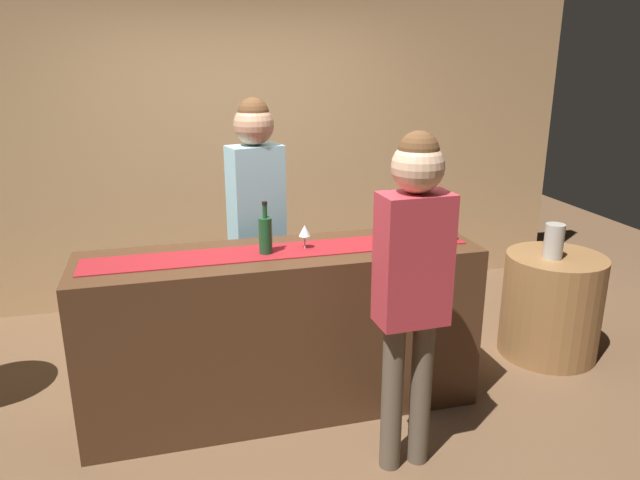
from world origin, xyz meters
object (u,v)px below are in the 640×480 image
at_px(customer_sipping, 413,270).
at_px(wine_bottle_green, 265,235).
at_px(bartender, 256,204).
at_px(round_side_table, 551,305).
at_px(wine_bottle_amber, 389,221).
at_px(wine_glass_mid_counter, 305,231).
at_px(vase_on_side_table, 554,241).
at_px(wine_glass_near_customer, 452,224).

bearing_deg(customer_sipping, wine_bottle_green, 129.43).
xyz_separation_m(bartender, round_side_table, (2.02, -0.41, -0.77)).
xyz_separation_m(wine_bottle_amber, wine_glass_mid_counter, (-0.54, -0.07, -0.01)).
xyz_separation_m(wine_glass_mid_counter, customer_sipping, (0.36, -0.70, -0.02)).
distance_m(wine_glass_mid_counter, vase_on_side_table, 1.79).
height_order(wine_bottle_green, customer_sipping, customer_sipping).
relative_size(wine_bottle_amber, wine_glass_mid_counter, 2.10).
bearing_deg(bartender, wine_glass_mid_counter, 94.13).
bearing_deg(round_side_table, wine_glass_near_customer, -165.98).
height_order(wine_glass_near_customer, bartender, bartender).
xyz_separation_m(wine_bottle_amber, customer_sipping, (-0.17, -0.77, -0.02)).
bearing_deg(wine_glass_near_customer, round_side_table, 14.02).
relative_size(wine_bottle_amber, wine_bottle_green, 1.00).
xyz_separation_m(wine_glass_near_customer, wine_glass_mid_counter, (-0.89, 0.07, 0.00)).
relative_size(wine_bottle_amber, wine_glass_near_customer, 2.10).
distance_m(bartender, vase_on_side_table, 2.02).
bearing_deg(vase_on_side_table, wine_bottle_green, -175.16).
bearing_deg(wine_bottle_amber, wine_glass_mid_counter, -172.95).
height_order(wine_bottle_green, round_side_table, wine_bottle_green).
xyz_separation_m(wine_glass_mid_counter, bartender, (-0.19, 0.57, 0.04)).
height_order(bartender, customer_sipping, bartender).
bearing_deg(wine_bottle_amber, bartender, 144.98).
height_order(wine_bottle_amber, vase_on_side_table, wine_bottle_amber).
bearing_deg(wine_glass_near_customer, wine_bottle_amber, 158.73).
xyz_separation_m(wine_bottle_green, bartender, (0.05, 0.60, 0.03)).
bearing_deg(vase_on_side_table, wine_bottle_amber, -176.57).
bearing_deg(wine_glass_mid_counter, wine_glass_near_customer, -4.51).
relative_size(wine_glass_mid_counter, bartender, 0.08).
bearing_deg(vase_on_side_table, wine_glass_near_customer, -166.63).
xyz_separation_m(wine_bottle_green, vase_on_side_table, (2.00, 0.17, -0.25)).
xyz_separation_m(wine_glass_near_customer, round_side_table, (0.95, 0.24, -0.74)).
xyz_separation_m(bartender, customer_sipping, (0.55, -1.27, -0.05)).
height_order(wine_bottle_amber, customer_sipping, customer_sipping).
distance_m(wine_glass_mid_counter, bartender, 0.60).
bearing_deg(customer_sipping, wine_glass_mid_counter, 115.31).
distance_m(wine_glass_near_customer, wine_glass_mid_counter, 0.89).
xyz_separation_m(wine_bottle_green, wine_glass_mid_counter, (0.23, 0.03, -0.01)).
xyz_separation_m(wine_bottle_amber, round_side_table, (1.30, 0.10, -0.74)).
distance_m(customer_sipping, vase_on_side_table, 1.66).
xyz_separation_m(customer_sipping, round_side_table, (1.47, 0.87, -0.72)).
bearing_deg(wine_glass_mid_counter, wine_bottle_green, -172.86).
distance_m(wine_glass_near_customer, round_side_table, 1.22).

